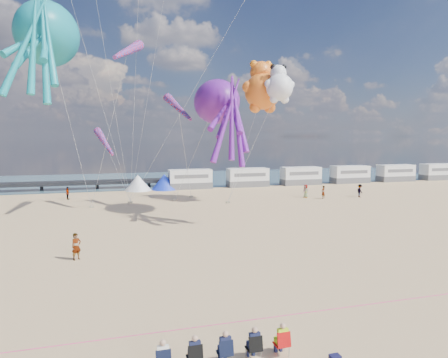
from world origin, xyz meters
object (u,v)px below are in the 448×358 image
motorhome_4 (396,173)px  sandbag_e (130,202)px  motorhome_3 (350,174)px  standing_person (76,246)px  kite_octopus_teal (47,35)px  beachgoer_0 (306,191)px  windsock_left (128,51)px  windsock_mid (178,108)px  spectator_row (224,347)px  beachgoer_2 (360,191)px  windsock_right (105,142)px  sandbag_c (228,202)px  sandbag_d (191,197)px  tent_blue (164,182)px  beachgoer_3 (68,193)px  beachgoer_5 (323,192)px  motorhome_0 (190,179)px  kite_teddy_orange (263,91)px  motorhome_5 (438,172)px  kite_octopus_purple (216,102)px  motorhome_2 (301,176)px  sandbag_a (92,207)px  motorhome_1 (248,177)px  tent_white (138,183)px

motorhome_4 → sandbag_e: bearing=-166.5°
motorhome_3 → standing_person: 54.30m
kite_octopus_teal → beachgoer_0: bearing=25.7°
windsock_left → windsock_mid: size_ratio=1.21×
motorhome_3 → spectator_row: 60.35m
beachgoer_2 → windsock_right: 33.34m
beachgoer_0 → beachgoer_2: bearing=49.0°
sandbag_c → beachgoer_2: bearing=-0.5°
spectator_row → sandbag_d: 39.60m
beachgoer_0 → sandbag_e: 22.81m
motorhome_3 → windsock_right: windsock_right is taller
sandbag_d → standing_person: bearing=-117.0°
tent_blue → beachgoer_3: 14.76m
tent_blue → beachgoer_5: (18.88, -14.67, -0.35)m
motorhome_0 → kite_teddy_orange: kite_teddy_orange is taller
sandbag_e → kite_teddy_orange: bearing=-12.8°
beachgoer_2 → sandbag_d: size_ratio=3.50×
motorhome_5 → standing_person: size_ratio=3.69×
sandbag_c → windsock_right: bearing=175.2°
motorhome_0 → sandbag_e: bearing=-130.2°
motorhome_3 → kite_octopus_purple: bearing=-144.9°
motorhome_3 → sandbag_d: size_ratio=13.20×
beachgoer_2 → windsock_mid: bearing=100.3°
standing_person → kite_octopus_purple: kite_octopus_purple is taller
motorhome_0 → motorhome_2: same height
motorhome_2 → beachgoer_3: motorhome_2 is taller
motorhome_5 → sandbag_d: 49.93m
motorhome_0 → sandbag_a: 19.66m
motorhome_0 → motorhome_3: 28.50m
motorhome_0 → beachgoer_5: motorhome_0 is taller
motorhome_5 → beachgoer_3: size_ratio=3.99×
motorhome_4 → sandbag_a: motorhome_4 is taller
tent_blue → windsock_mid: windsock_mid is taller
sandbag_c → kite_teddy_orange: size_ratio=0.07×
standing_person → kite_octopus_purple: 21.10m
sandbag_e → windsock_right: bearing=-142.1°
tent_blue → windsock_left: windsock_left is taller
kite_octopus_teal → sandbag_a: bearing=71.3°
beachgoer_2 → kite_octopus_purple: kite_octopus_purple is taller
tent_blue → kite_octopus_teal: size_ratio=0.32×
motorhome_3 → windsock_right: (-40.94, -13.61, 5.97)m
motorhome_4 → spectator_row: bearing=-133.9°
sandbag_c → windsock_mid: size_ratio=0.08×
kite_octopus_purple → kite_teddy_orange: 9.55m
motorhome_1 → motorhome_4: bearing=0.0°
sandbag_c → sandbag_a: bearing=175.8°
beachgoer_5 → kite_teddy_orange: size_ratio=0.23×
beachgoer_0 → sandbag_d: 15.33m
kite_octopus_purple → tent_white: bearing=125.0°
beachgoer_3 → sandbag_e: bearing=-109.1°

